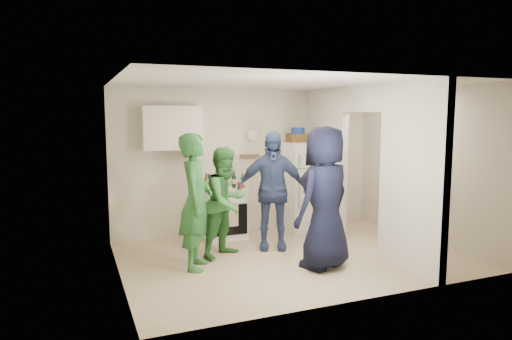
# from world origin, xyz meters

# --- Properties ---
(floor) EXTENTS (4.80, 4.80, 0.00)m
(floor) POSITION_xyz_m (0.00, 0.00, 0.00)
(floor) COLOR beige
(floor) RESTS_ON ground
(wall_back) EXTENTS (4.80, 0.00, 4.80)m
(wall_back) POSITION_xyz_m (0.00, 1.70, 1.25)
(wall_back) COLOR silver
(wall_back) RESTS_ON floor
(wall_front) EXTENTS (4.80, 0.00, 4.80)m
(wall_front) POSITION_xyz_m (0.00, -1.70, 1.25)
(wall_front) COLOR silver
(wall_front) RESTS_ON floor
(wall_left) EXTENTS (0.00, 3.40, 3.40)m
(wall_left) POSITION_xyz_m (-2.40, 0.00, 1.25)
(wall_left) COLOR silver
(wall_left) RESTS_ON floor
(wall_right) EXTENTS (0.00, 3.40, 3.40)m
(wall_right) POSITION_xyz_m (2.40, 0.00, 1.25)
(wall_right) COLOR silver
(wall_right) RESTS_ON floor
(ceiling) EXTENTS (4.80, 4.80, 0.00)m
(ceiling) POSITION_xyz_m (0.00, 0.00, 2.50)
(ceiling) COLOR white
(ceiling) RESTS_ON wall_back
(partition_pier_back) EXTENTS (0.12, 1.20, 2.50)m
(partition_pier_back) POSITION_xyz_m (1.20, 1.10, 1.25)
(partition_pier_back) COLOR silver
(partition_pier_back) RESTS_ON floor
(partition_pier_front) EXTENTS (0.12, 1.20, 2.50)m
(partition_pier_front) POSITION_xyz_m (1.20, -1.10, 1.25)
(partition_pier_front) COLOR silver
(partition_pier_front) RESTS_ON floor
(partition_header) EXTENTS (0.12, 1.00, 0.40)m
(partition_header) POSITION_xyz_m (1.20, 0.00, 2.30)
(partition_header) COLOR silver
(partition_header) RESTS_ON partition_pier_back
(stove) EXTENTS (0.71, 0.59, 0.84)m
(stove) POSITION_xyz_m (-0.59, 1.37, 0.42)
(stove) COLOR white
(stove) RESTS_ON floor
(upper_cabinet) EXTENTS (0.95, 0.34, 0.70)m
(upper_cabinet) POSITION_xyz_m (-1.40, 1.52, 1.85)
(upper_cabinet) COLOR silver
(upper_cabinet) RESTS_ON wall_back
(fridge) EXTENTS (0.65, 0.63, 1.58)m
(fridge) POSITION_xyz_m (0.90, 1.34, 0.79)
(fridge) COLOR white
(fridge) RESTS_ON floor
(wicker_basket) EXTENTS (0.35, 0.25, 0.15)m
(wicker_basket) POSITION_xyz_m (0.80, 1.39, 1.65)
(wicker_basket) COLOR brown
(wicker_basket) RESTS_ON fridge
(blue_bowl) EXTENTS (0.24, 0.24, 0.11)m
(blue_bowl) POSITION_xyz_m (0.80, 1.39, 1.78)
(blue_bowl) COLOR #163698
(blue_bowl) RESTS_ON wicker_basket
(yellow_cup_stack_top) EXTENTS (0.09, 0.09, 0.25)m
(yellow_cup_stack_top) POSITION_xyz_m (1.12, 1.24, 1.70)
(yellow_cup_stack_top) COLOR orange
(yellow_cup_stack_top) RESTS_ON fridge
(wall_clock) EXTENTS (0.22, 0.02, 0.22)m
(wall_clock) POSITION_xyz_m (0.05, 1.68, 1.70)
(wall_clock) COLOR white
(wall_clock) RESTS_ON wall_back
(spice_shelf) EXTENTS (0.35, 0.08, 0.03)m
(spice_shelf) POSITION_xyz_m (0.00, 1.65, 1.35)
(spice_shelf) COLOR olive
(spice_shelf) RESTS_ON wall_back
(nook_window) EXTENTS (0.03, 0.70, 0.80)m
(nook_window) POSITION_xyz_m (2.38, 0.20, 1.65)
(nook_window) COLOR black
(nook_window) RESTS_ON wall_right
(nook_window_frame) EXTENTS (0.04, 0.76, 0.86)m
(nook_window_frame) POSITION_xyz_m (2.36, 0.20, 1.65)
(nook_window_frame) COLOR white
(nook_window_frame) RESTS_ON wall_right
(nook_valance) EXTENTS (0.04, 0.82, 0.18)m
(nook_valance) POSITION_xyz_m (2.34, 0.20, 2.00)
(nook_valance) COLOR white
(nook_valance) RESTS_ON wall_right
(yellow_cup_stack_stove) EXTENTS (0.09, 0.09, 0.25)m
(yellow_cup_stack_stove) POSITION_xyz_m (-0.71, 1.15, 0.97)
(yellow_cup_stack_stove) COLOR #E7EE14
(yellow_cup_stack_stove) RESTS_ON stove
(red_cup) EXTENTS (0.09, 0.09, 0.12)m
(red_cup) POSITION_xyz_m (-0.37, 1.17, 0.90)
(red_cup) COLOR #B42E0C
(red_cup) RESTS_ON stove
(person_green_left) EXTENTS (0.66, 0.78, 1.82)m
(person_green_left) POSITION_xyz_m (-1.40, 0.05, 0.91)
(person_green_left) COLOR #2A6A37
(person_green_left) RESTS_ON floor
(person_green_center) EXTENTS (0.98, 0.92, 1.60)m
(person_green_center) POSITION_xyz_m (-0.86, 0.42, 0.80)
(person_green_center) COLOR #377935
(person_green_center) RESTS_ON floor
(person_denim) EXTENTS (1.15, 0.80, 1.82)m
(person_denim) POSITION_xyz_m (-0.09, 0.51, 0.91)
(person_denim) COLOR #38497A
(person_denim) RESTS_ON floor
(person_navy) EXTENTS (1.10, 0.93, 1.92)m
(person_navy) POSITION_xyz_m (0.20, -0.57, 0.96)
(person_navy) COLOR black
(person_navy) RESTS_ON floor
(person_nook) EXTENTS (1.25, 1.41, 1.89)m
(person_nook) POSITION_xyz_m (2.10, 0.14, 0.95)
(person_nook) COLOR black
(person_nook) RESTS_ON floor
(bottle_a) EXTENTS (0.07, 0.07, 0.25)m
(bottle_a) POSITION_xyz_m (-0.85, 1.48, 0.97)
(bottle_a) COLOR olive
(bottle_a) RESTS_ON stove
(bottle_b) EXTENTS (0.06, 0.06, 0.25)m
(bottle_b) POSITION_xyz_m (-0.77, 1.28, 0.97)
(bottle_b) COLOR #16431B
(bottle_b) RESTS_ON stove
(bottle_c) EXTENTS (0.07, 0.07, 0.31)m
(bottle_c) POSITION_xyz_m (-0.67, 1.52, 1.00)
(bottle_c) COLOR #AAB6B9
(bottle_c) RESTS_ON stove
(bottle_d) EXTENTS (0.07, 0.07, 0.29)m
(bottle_d) POSITION_xyz_m (-0.58, 1.31, 0.99)
(bottle_d) COLOR brown
(bottle_d) RESTS_ON stove
(bottle_e) EXTENTS (0.06, 0.06, 0.32)m
(bottle_e) POSITION_xyz_m (-0.48, 1.54, 1.00)
(bottle_e) COLOR #A6ADB8
(bottle_e) RESTS_ON stove
(bottle_f) EXTENTS (0.07, 0.07, 0.26)m
(bottle_f) POSITION_xyz_m (-0.40, 1.37, 0.97)
(bottle_f) COLOR #14381D
(bottle_f) RESTS_ON stove
(bottle_g) EXTENTS (0.06, 0.06, 0.27)m
(bottle_g) POSITION_xyz_m (-0.35, 1.52, 0.98)
(bottle_g) COLOR olive
(bottle_g) RESTS_ON stove
(bottle_h) EXTENTS (0.06, 0.06, 0.25)m
(bottle_h) POSITION_xyz_m (-0.88, 1.25, 0.97)
(bottle_h) COLOR #9FA4AA
(bottle_h) RESTS_ON stove
(bottle_i) EXTENTS (0.07, 0.07, 0.29)m
(bottle_i) POSITION_xyz_m (-0.55, 1.49, 0.99)
(bottle_i) COLOR #5F2310
(bottle_i) RESTS_ON stove
(bottle_j) EXTENTS (0.06, 0.06, 0.25)m
(bottle_j) POSITION_xyz_m (-0.29, 1.26, 0.97)
(bottle_j) COLOR #226332
(bottle_j) RESTS_ON stove
(bottle_k) EXTENTS (0.08, 0.08, 0.25)m
(bottle_k) POSITION_xyz_m (-0.83, 1.41, 0.97)
(bottle_k) COLOR brown
(bottle_k) RESTS_ON stove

